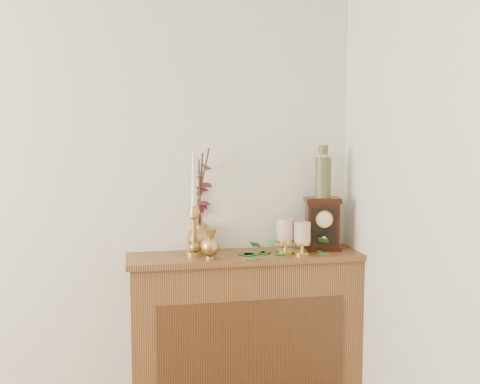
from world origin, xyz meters
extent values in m
cube|color=brown|center=(1.40, 2.10, 0.45)|extent=(1.20, 0.30, 0.90)
cube|color=#553518|center=(1.40, 1.95, 0.41)|extent=(0.96, 0.01, 0.63)
cube|color=brown|center=(1.40, 2.10, 0.92)|extent=(1.24, 0.34, 0.03)
cylinder|color=tan|center=(1.13, 2.10, 0.94)|extent=(0.09, 0.09, 0.02)
sphere|color=tan|center=(1.13, 2.10, 0.97)|extent=(0.05, 0.05, 0.05)
cylinder|color=tan|center=(1.13, 2.10, 1.05)|extent=(0.02, 0.02, 0.16)
sphere|color=tan|center=(1.13, 2.10, 1.14)|extent=(0.04, 0.04, 0.04)
cone|color=tan|center=(1.13, 2.10, 1.17)|extent=(0.06, 0.06, 0.04)
cone|color=white|center=(1.13, 2.10, 1.32)|extent=(0.02, 0.02, 0.28)
cylinder|color=tan|center=(1.13, 2.10, 0.94)|extent=(0.09, 0.09, 0.02)
sphere|color=tan|center=(1.13, 2.10, 0.97)|extent=(0.05, 0.05, 0.05)
cylinder|color=tan|center=(1.13, 2.10, 1.05)|extent=(0.02, 0.02, 0.16)
sphere|color=tan|center=(1.13, 2.10, 1.14)|extent=(0.04, 0.04, 0.04)
cone|color=tan|center=(1.13, 2.10, 1.17)|extent=(0.06, 0.06, 0.04)
cone|color=white|center=(1.13, 2.10, 1.33)|extent=(0.02, 0.02, 0.28)
cylinder|color=tan|center=(1.20, 2.00, 0.94)|extent=(0.05, 0.05, 0.02)
sphere|color=tan|center=(1.20, 2.00, 0.99)|extent=(0.09, 0.09, 0.09)
cone|color=tan|center=(1.20, 2.00, 1.06)|extent=(0.07, 0.07, 0.05)
cylinder|color=tan|center=(1.17, 2.20, 0.94)|extent=(0.06, 0.06, 0.01)
ellipsoid|color=tan|center=(1.17, 2.20, 1.00)|extent=(0.15, 0.15, 0.13)
cylinder|color=tan|center=(1.17, 2.20, 1.06)|extent=(0.07, 0.07, 0.03)
cylinder|color=#472819|center=(1.17, 2.21, 1.25)|extent=(0.03, 0.10, 0.36)
cylinder|color=#472819|center=(1.18, 2.21, 1.26)|extent=(0.03, 0.08, 0.39)
cylinder|color=#472819|center=(1.18, 2.21, 1.28)|extent=(0.08, 0.12, 0.41)
cylinder|color=gold|center=(1.68, 2.02, 0.94)|extent=(0.09, 0.09, 0.02)
cylinder|color=gold|center=(1.68, 2.02, 0.97)|extent=(0.02, 0.02, 0.04)
cylinder|color=gold|center=(1.68, 2.02, 0.99)|extent=(0.09, 0.09, 0.01)
cylinder|color=beige|center=(1.68, 2.02, 1.05)|extent=(0.08, 0.08, 0.10)
cylinder|color=#472819|center=(1.68, 2.02, 1.10)|extent=(0.00, 0.00, 0.01)
cylinder|color=gold|center=(1.60, 2.07, 0.94)|extent=(0.10, 0.10, 0.02)
cylinder|color=gold|center=(1.60, 2.07, 0.97)|extent=(0.02, 0.02, 0.04)
cylinder|color=gold|center=(1.60, 2.07, 0.99)|extent=(0.09, 0.09, 0.01)
cylinder|color=beige|center=(1.60, 2.07, 1.06)|extent=(0.09, 0.09, 0.11)
cylinder|color=#472819|center=(1.60, 2.07, 1.12)|extent=(0.00, 0.00, 0.01)
cube|color=#276827|center=(1.61, 2.03, 0.93)|extent=(0.07, 0.06, 0.00)
cube|color=#276827|center=(1.75, 1.99, 0.93)|extent=(0.07, 0.07, 0.00)
cube|color=#276827|center=(1.76, 2.01, 0.93)|extent=(0.07, 0.07, 0.00)
cube|color=#276827|center=(1.61, 1.96, 0.93)|extent=(0.06, 0.07, 0.00)
cube|color=#276827|center=(1.60, 1.98, 0.93)|extent=(0.07, 0.06, 0.00)
cube|color=#276827|center=(1.38, 2.11, 0.93)|extent=(0.06, 0.05, 0.00)
cube|color=#276827|center=(1.56, 1.95, 0.93)|extent=(0.07, 0.07, 0.00)
cube|color=#276827|center=(1.49, 2.01, 0.93)|extent=(0.06, 0.06, 0.00)
cube|color=#276827|center=(1.47, 2.00, 0.93)|extent=(0.07, 0.07, 0.00)
cube|color=#276827|center=(1.49, 2.04, 0.93)|extent=(0.06, 0.07, 0.00)
cube|color=#276827|center=(1.86, 2.04, 0.93)|extent=(0.07, 0.07, 0.00)
cube|color=#276827|center=(1.40, 2.06, 0.93)|extent=(0.06, 0.07, 0.00)
cube|color=#276827|center=(1.41, 2.11, 0.93)|extent=(0.07, 0.07, 0.00)
cube|color=#276827|center=(1.44, 2.05, 0.99)|extent=(0.06, 0.06, 0.03)
cube|color=#276827|center=(1.51, 1.98, 1.01)|extent=(0.06, 0.06, 0.03)
cube|color=#276827|center=(1.80, 2.04, 1.00)|extent=(0.06, 0.06, 0.03)
cube|color=black|center=(1.83, 2.13, 0.94)|extent=(0.21, 0.16, 0.02)
cube|color=black|center=(1.83, 2.13, 1.06)|extent=(0.19, 0.14, 0.25)
cube|color=black|center=(1.83, 2.13, 1.20)|extent=(0.21, 0.16, 0.03)
cube|color=black|center=(1.82, 2.07, 1.07)|extent=(0.13, 0.03, 0.20)
cylinder|color=#F1B847|center=(1.82, 2.07, 1.10)|extent=(0.09, 0.02, 0.09)
cylinder|color=silver|center=(1.82, 2.07, 1.10)|extent=(0.07, 0.02, 0.07)
sphere|color=#F1B847|center=(1.82, 2.07, 1.00)|extent=(0.03, 0.03, 0.03)
cylinder|color=#1B3727|center=(1.83, 2.13, 1.32)|extent=(0.09, 0.09, 0.22)
cylinder|color=#1B3727|center=(1.83, 2.13, 1.46)|extent=(0.05, 0.05, 0.07)
cylinder|color=#CEC176|center=(1.83, 2.13, 1.44)|extent=(0.06, 0.06, 0.02)
camera|label=1|loc=(0.81, -0.73, 1.54)|focal=42.00mm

